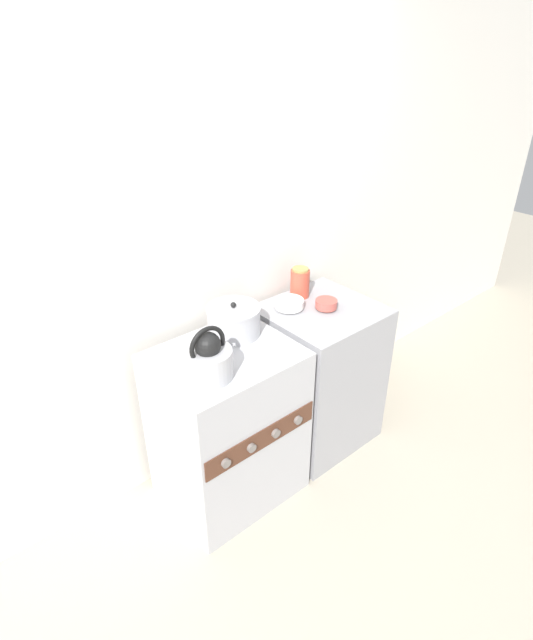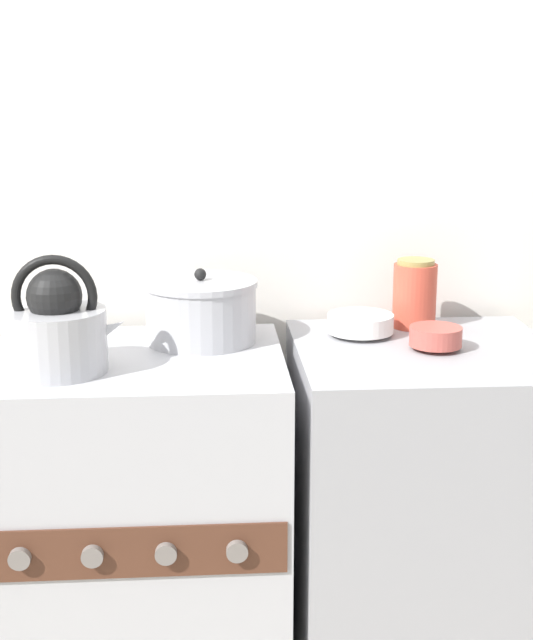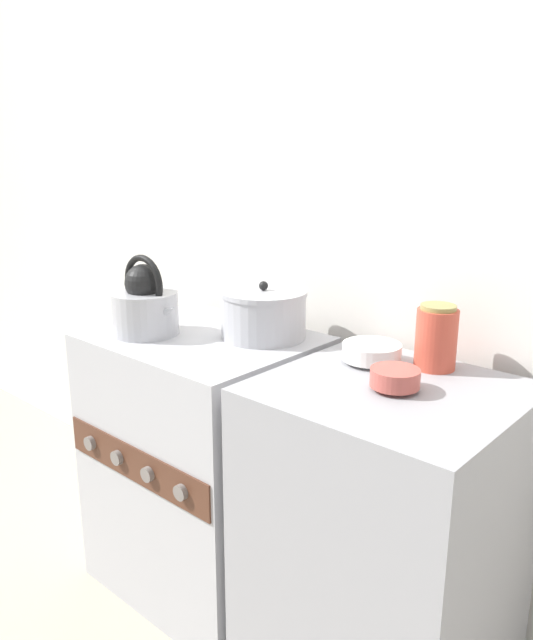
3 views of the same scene
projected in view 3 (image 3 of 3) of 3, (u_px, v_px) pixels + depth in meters
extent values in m
plane|color=#B2A893|center=(145.00, 618.00, 1.95)|extent=(12.00, 12.00, 0.00)
cube|color=silver|center=(279.00, 201.00, 2.07)|extent=(7.00, 0.06, 2.50)
cube|color=#B2B2B7|center=(205.00, 463.00, 2.03)|extent=(0.66, 0.54, 0.86)
cube|color=#512D1E|center=(135.00, 464.00, 1.80)|extent=(0.64, 0.01, 0.11)
cylinder|color=slate|center=(90.00, 443.00, 1.94)|extent=(0.04, 0.02, 0.04)
cylinder|color=slate|center=(117.00, 458.00, 1.84)|extent=(0.04, 0.02, 0.04)
cylinder|color=slate|center=(148.00, 474.00, 1.75)|extent=(0.04, 0.02, 0.04)
cylinder|color=slate|center=(181.00, 492.00, 1.66)|extent=(0.04, 0.02, 0.04)
cube|color=#99999E|center=(383.00, 544.00, 1.61)|extent=(0.59, 0.56, 0.87)
cylinder|color=#B2B2B7|center=(145.00, 313.00, 1.92)|extent=(0.21, 0.21, 0.13)
sphere|color=black|center=(143.00, 283.00, 1.90)|extent=(0.11, 0.11, 0.11)
torus|color=black|center=(143.00, 283.00, 1.90)|extent=(0.18, 0.02, 0.18)
cone|color=#B2B2B7|center=(165.00, 312.00, 1.85)|extent=(0.10, 0.05, 0.08)
cylinder|color=#B2B2B7|center=(264.00, 316.00, 1.89)|extent=(0.26, 0.26, 0.13)
cylinder|color=#B2B2B7|center=(264.00, 293.00, 1.87)|extent=(0.26, 0.26, 0.01)
sphere|color=black|center=(264.00, 286.00, 1.86)|extent=(0.03, 0.03, 0.03)
cylinder|color=white|center=(371.00, 361.00, 1.66)|extent=(0.07, 0.07, 0.01)
cylinder|color=white|center=(372.00, 351.00, 1.66)|extent=(0.16, 0.16, 0.04)
cylinder|color=#B75147|center=(394.00, 388.00, 1.48)|extent=(0.05, 0.05, 0.01)
cylinder|color=#B75147|center=(395.00, 378.00, 1.47)|extent=(0.12, 0.12, 0.04)
cylinder|color=#CC4C38|center=(436.00, 339.00, 1.60)|extent=(0.11, 0.11, 0.16)
cylinder|color=#998C4C|center=(438.00, 307.00, 1.58)|extent=(0.09, 0.09, 0.01)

